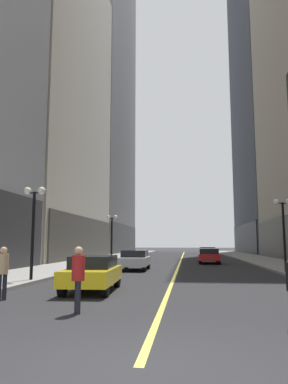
% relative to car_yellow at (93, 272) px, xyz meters
% --- Properties ---
extents(ground_plane, '(200.00, 200.00, 0.00)m').
position_rel_car_yellow_xyz_m(ground_plane, '(2.85, 26.74, -0.72)').
color(ground_plane, '#262628').
extents(sidewalk_left, '(4.50, 78.00, 0.15)m').
position_rel_car_yellow_xyz_m(sidewalk_left, '(-5.40, 26.74, -0.64)').
color(sidewalk_left, gray).
rests_on(sidewalk_left, ground).
extents(sidewalk_right, '(4.50, 78.00, 0.15)m').
position_rel_car_yellow_xyz_m(sidewalk_right, '(11.10, 26.74, -0.64)').
color(sidewalk_right, gray).
rests_on(sidewalk_right, ground).
extents(lane_centre_stripe, '(0.16, 70.00, 0.01)m').
position_rel_car_yellow_xyz_m(lane_centre_stripe, '(2.85, 26.74, -0.71)').
color(lane_centre_stripe, '#E5D64C').
rests_on(lane_centre_stripe, ground).
extents(building_left_mid, '(11.20, 24.00, 38.49)m').
position_rel_car_yellow_xyz_m(building_left_mid, '(-13.15, 26.24, 18.44)').
color(building_left_mid, '#B7AD99').
rests_on(building_left_mid, ground).
extents(building_left_far, '(13.36, 26.00, 69.95)m').
position_rel_car_yellow_xyz_m(building_left_far, '(-14.24, 51.74, 34.18)').
color(building_left_far, gray).
rests_on(building_left_far, ground).
extents(building_right_far, '(11.43, 26.00, 82.43)m').
position_rel_car_yellow_xyz_m(building_right_far, '(18.98, 51.74, 40.40)').
color(building_right_far, '#4C515B').
rests_on(building_right_far, ground).
extents(car_yellow, '(1.91, 4.11, 1.32)m').
position_rel_car_yellow_xyz_m(car_yellow, '(0.00, 0.00, 0.00)').
color(car_yellow, yellow).
rests_on(car_yellow, ground).
extents(car_silver, '(1.86, 4.05, 1.32)m').
position_rel_car_yellow_xyz_m(car_silver, '(0.03, 10.92, 0.00)').
color(car_silver, '#B7B7BC').
rests_on(car_silver, ground).
extents(car_red, '(1.92, 4.79, 1.32)m').
position_rel_car_yellow_xyz_m(car_red, '(5.43, 19.65, 0.01)').
color(car_red, '#B21919').
rests_on(car_red, ground).
extents(car_green, '(1.89, 4.03, 1.32)m').
position_rel_car_yellow_xyz_m(car_green, '(5.81, 29.42, 0.00)').
color(car_green, '#196038').
rests_on(car_green, ground).
extents(pedestrian_in_red_jacket, '(0.45, 0.45, 1.72)m').
position_rel_car_yellow_xyz_m(pedestrian_in_red_jacket, '(0.73, -4.34, 0.29)').
color(pedestrian_in_red_jacket, black).
rests_on(pedestrian_in_red_jacket, ground).
extents(pedestrian_in_tan_trench, '(0.47, 0.47, 1.69)m').
position_rel_car_yellow_xyz_m(pedestrian_in_tan_trench, '(-2.34, -2.46, 0.27)').
color(pedestrian_in_tan_trench, black).
rests_on(pedestrian_in_tan_trench, ground).
extents(street_lamp_left_near, '(1.06, 0.36, 4.43)m').
position_rel_car_yellow_xyz_m(street_lamp_left_near, '(-3.55, 2.52, 2.54)').
color(street_lamp_left_near, black).
rests_on(street_lamp_left_near, ground).
extents(street_lamp_left_far, '(1.06, 0.36, 4.43)m').
position_rel_car_yellow_xyz_m(street_lamp_left_far, '(-3.55, 20.53, 2.54)').
color(street_lamp_left_far, black).
rests_on(street_lamp_left_far, ground).
extents(street_lamp_right_mid, '(1.06, 0.36, 4.43)m').
position_rel_car_yellow_xyz_m(street_lamp_right_mid, '(9.25, 8.70, 2.54)').
color(street_lamp_right_mid, black).
rests_on(street_lamp_right_mid, ground).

